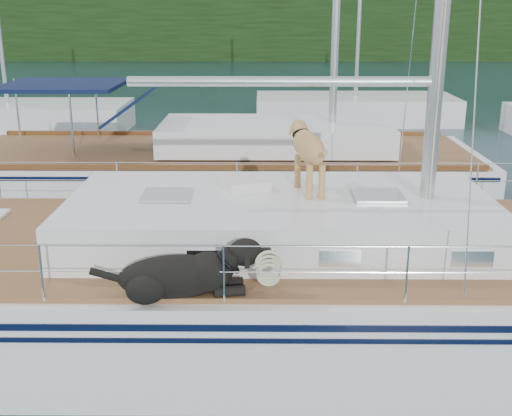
{
  "coord_description": "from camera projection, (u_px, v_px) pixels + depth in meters",
  "views": [
    {
      "loc": [
        0.57,
        -7.57,
        4.04
      ],
      "look_at": [
        0.5,
        0.2,
        1.6
      ],
      "focal_mm": 45.0,
      "sensor_mm": 36.0,
      "label": 1
    }
  ],
  "objects": [
    {
      "name": "ground",
      "position": [
        218.0,
        328.0,
        8.43
      ],
      "size": [
        120.0,
        120.0,
        0.0
      ],
      "primitive_type": "plane",
      "color": "black",
      "rests_on": "ground"
    },
    {
      "name": "tree_line",
      "position": [
        255.0,
        21.0,
        50.47
      ],
      "size": [
        90.0,
        3.0,
        6.0
      ],
      "primitive_type": "cube",
      "color": "black",
      "rests_on": "ground"
    },
    {
      "name": "shore_bank",
      "position": [
        255.0,
        51.0,
        52.34
      ],
      "size": [
        92.0,
        1.0,
        1.2
      ],
      "primitive_type": "cube",
      "color": "#595147",
      "rests_on": "ground"
    },
    {
      "name": "main_sailboat",
      "position": [
        224.0,
        281.0,
        8.23
      ],
      "size": [
        12.0,
        3.89,
        14.01
      ],
      "color": "white",
      "rests_on": "ground"
    },
    {
      "name": "neighbor_sailboat",
      "position": [
        224.0,
        173.0,
        13.81
      ],
      "size": [
        11.0,
        3.5,
        13.3
      ],
      "color": "white",
      "rests_on": "ground"
    },
    {
      "name": "bg_boat_west",
      "position": [
        9.0,
        118.0,
        21.73
      ],
      "size": [
        8.0,
        3.0,
        11.65
      ],
      "color": "white",
      "rests_on": "ground"
    },
    {
      "name": "bg_boat_center",
      "position": [
        355.0,
        109.0,
        23.53
      ],
      "size": [
        7.2,
        3.0,
        11.65
      ],
      "color": "white",
      "rests_on": "ground"
    }
  ]
}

